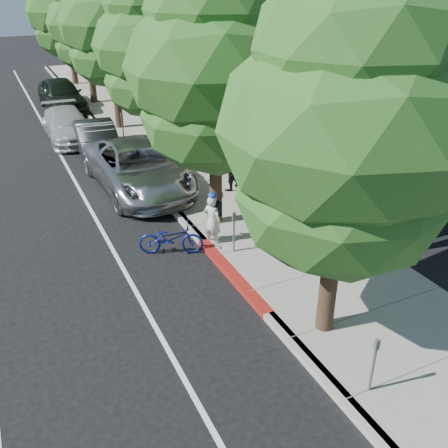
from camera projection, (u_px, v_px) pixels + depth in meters
ground at (249, 296)px, 12.94m from camera, size 120.00×120.00×0.00m
sidewalk at (206, 175)px, 20.20m from camera, size 4.60×56.00×0.15m
curb at (152, 185)px, 19.32m from camera, size 0.30×56.00×0.15m
curb_red_segment at (232, 274)px, 13.71m from camera, size 0.32×4.00×0.15m
storefront_building at (250, 44)px, 29.43m from camera, size 10.00×36.00×7.00m
street_tree_0 at (346, 133)px, 9.48m from camera, size 5.04×5.04×7.85m
street_tree_1 at (215, 70)px, 14.20m from camera, size 5.22×5.22×8.16m
street_tree_2 at (150, 47)px, 19.07m from camera, size 4.38×4.38×7.73m
street_tree_3 at (110, 24)px, 23.74m from camera, size 4.95×4.95×8.29m
street_tree_4 at (85, 25)px, 28.79m from camera, size 4.44×4.44×7.44m
street_tree_5 at (66, 12)px, 33.47m from camera, size 5.37×5.37×8.07m
cyclist at (213, 221)px, 14.93m from camera, size 0.64×0.72×1.65m
bicycle at (171, 238)px, 14.66m from camera, size 2.01×1.37×1.00m
silver_suv at (138, 167)px, 18.76m from camera, size 3.15×6.41×1.75m
dark_sedan at (97, 141)px, 21.99m from camera, size 1.91×4.74×1.53m
white_pickup at (67, 125)px, 24.34m from camera, size 2.11×5.02×1.45m
dark_suv_far at (61, 94)px, 29.34m from camera, size 2.40×5.38×1.80m
pedestrian at (230, 169)px, 18.37m from camera, size 0.94×0.83×1.63m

